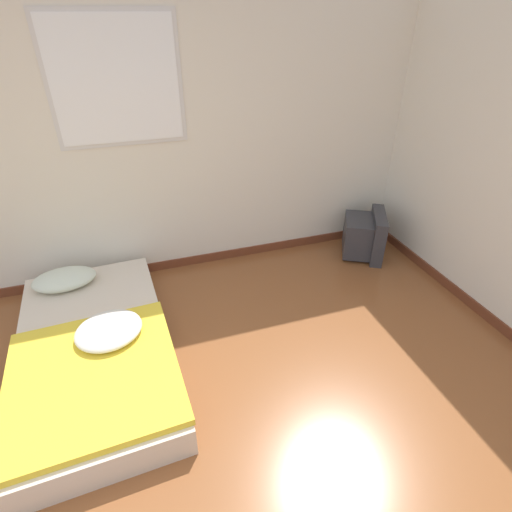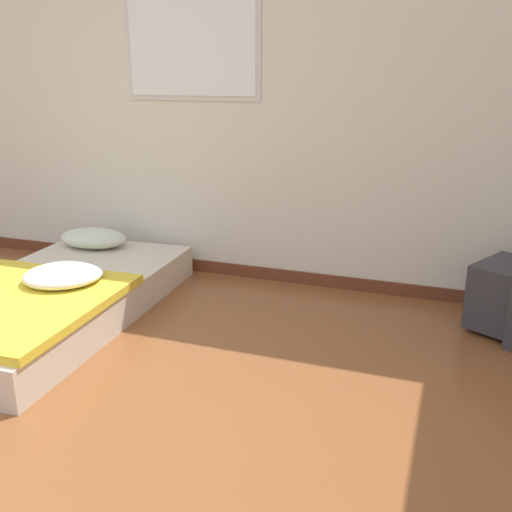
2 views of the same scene
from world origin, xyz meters
name	(u,v)px [view 1 (image 1 of 2)]	position (x,y,z in m)	size (l,w,h in m)	color
wall_back	(118,144)	(0.00, 2.61, 1.29)	(7.91, 0.08, 2.60)	silver
mattress_bed	(94,348)	(-0.42, 1.45, 0.14)	(1.16, 2.06, 0.36)	beige
crt_tv	(365,235)	(2.31, 2.19, 0.23)	(0.57, 0.61, 0.48)	#333338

